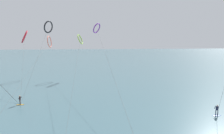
# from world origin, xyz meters

# --- Properties ---
(sea_water) EXTENTS (400.00, 200.00, 0.08)m
(sea_water) POSITION_xyz_m (0.00, 105.60, 0.04)
(sea_water) COLOR #476B75
(sea_water) RESTS_ON ground
(surfer_amber) EXTENTS (1.40, 0.70, 1.70)m
(surfer_amber) POSITION_xyz_m (-15.32, 29.22, 0.82)
(surfer_amber) COLOR orange
(surfer_amber) RESTS_ON ground
(surfer_cobalt) EXTENTS (1.40, 0.73, 1.70)m
(surfer_cobalt) POSITION_xyz_m (15.91, 21.13, 0.82)
(surfer_cobalt) COLOR #2647B7
(surfer_cobalt) RESTS_ON ground
(kite_lime) EXTENTS (2.15, 47.47, 12.89)m
(kite_lime) POSITION_xyz_m (-6.22, 56.31, 11.25)
(kite_lime) COLOR #8CC62D
(kite_lime) RESTS_ON ground
(kite_crimson) EXTENTS (7.36, 24.57, 13.81)m
(kite_crimson) POSITION_xyz_m (-21.12, 51.66, 12.03)
(kite_crimson) COLOR red
(kite_crimson) RESTS_ON ground
(kite_coral) EXTENTS (2.66, 52.00, 12.45)m
(kite_coral) POSITION_xyz_m (-15.78, 57.80, 10.54)
(kite_coral) COLOR #EA7260
(kite_coral) RESTS_ON ground
(kite_charcoal) EXTENTS (2.53, 21.57, 16.25)m
(kite_charcoal) POSITION_xyz_m (-14.04, 49.04, 14.56)
(kite_charcoal) COLOR black
(kite_charcoal) RESTS_ON ground
(kite_violet) EXTENTS (4.57, 54.42, 16.44)m
(kite_violet) POSITION_xyz_m (-1.04, 58.34, 14.74)
(kite_violet) COLOR purple
(kite_violet) RESTS_ON ground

